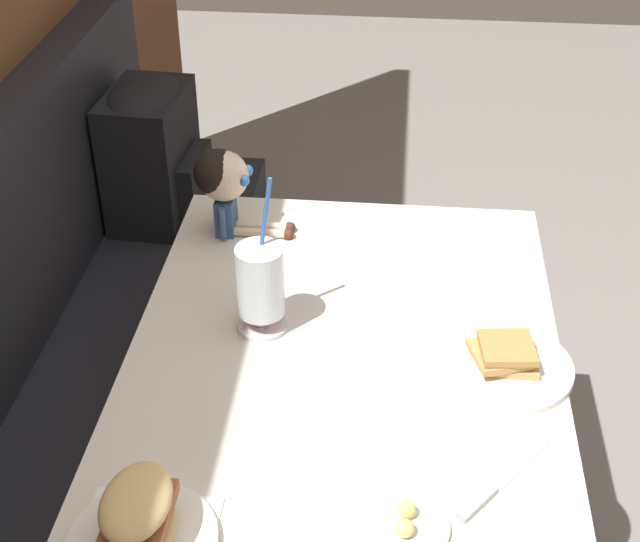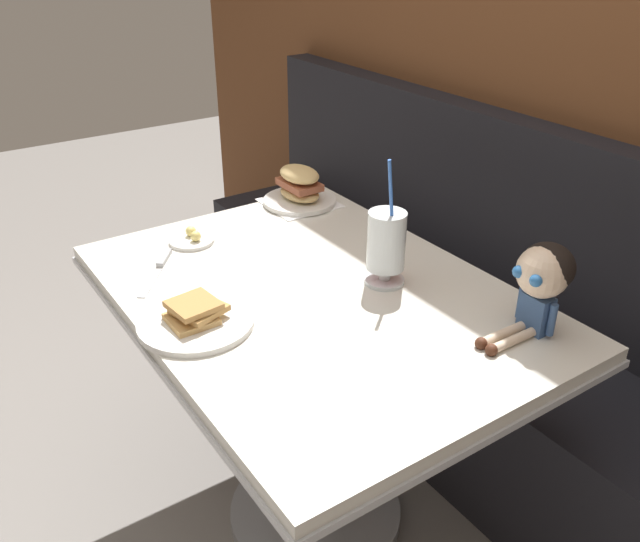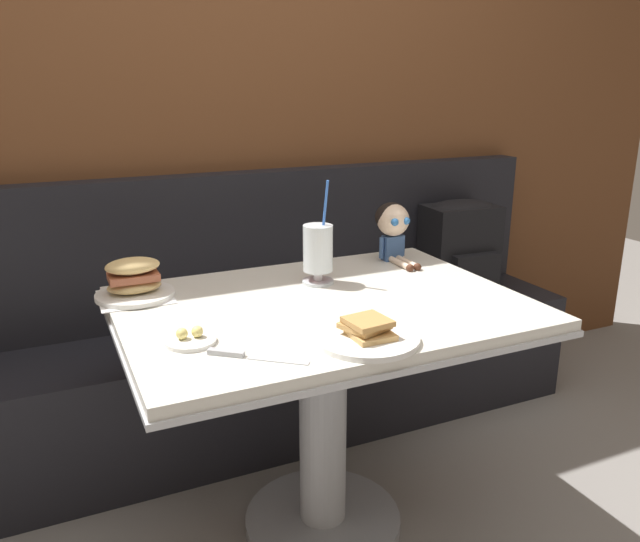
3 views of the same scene
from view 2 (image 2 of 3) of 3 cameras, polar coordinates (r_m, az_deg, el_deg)
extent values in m
cube|color=brown|center=(2.00, 21.79, 17.15)|extent=(4.40, 0.08, 2.40)
cube|color=black|center=(2.17, 12.81, -9.12)|extent=(2.60, 0.48, 0.45)
cube|color=black|center=(2.06, 17.99, 4.08)|extent=(2.60, 0.10, 0.55)
cube|color=silver|center=(1.57, -0.47, -2.19)|extent=(1.10, 0.80, 0.03)
cube|color=#B7BABF|center=(1.58, -0.46, -2.91)|extent=(1.11, 0.81, 0.02)
cylinder|color=#A5A8AD|center=(1.78, -0.42, -12.21)|extent=(0.14, 0.14, 0.65)
cylinder|color=gray|center=(2.02, -0.39, -19.73)|extent=(0.48, 0.48, 0.04)
cylinder|color=white|center=(1.46, -10.51, -4.30)|extent=(0.25, 0.25, 0.01)
cube|color=tan|center=(1.44, -10.89, -4.05)|extent=(0.10, 0.10, 0.01)
cube|color=tan|center=(1.45, -10.25, -3.22)|extent=(0.12, 0.12, 0.01)
cube|color=#B78447|center=(1.43, -10.71, -2.86)|extent=(0.10, 0.10, 0.01)
cylinder|color=silver|center=(1.60, 5.49, -0.80)|extent=(0.10, 0.10, 0.01)
cylinder|color=silver|center=(1.59, 5.52, -0.17)|extent=(0.03, 0.03, 0.03)
cylinder|color=silver|center=(1.55, 5.67, 2.59)|extent=(0.09, 0.09, 0.14)
cylinder|color=pink|center=(1.56, 5.64, 2.10)|extent=(0.08, 0.08, 0.11)
cylinder|color=blue|center=(1.50, 6.09, 5.60)|extent=(0.02, 0.04, 0.22)
cube|color=white|center=(2.04, -1.73, 5.80)|extent=(0.20, 0.20, 0.00)
cylinder|color=white|center=(2.04, -1.74, 6.01)|extent=(0.22, 0.22, 0.01)
ellipsoid|color=tan|center=(2.03, -1.75, 6.65)|extent=(0.15, 0.10, 0.04)
cube|color=#995138|center=(2.02, -1.76, 7.39)|extent=(0.14, 0.09, 0.02)
ellipsoid|color=tan|center=(2.01, -1.77, 8.25)|extent=(0.15, 0.10, 0.04)
cylinder|color=white|center=(1.82, -10.86, 2.55)|extent=(0.12, 0.12, 0.01)
sphere|color=#F4E07A|center=(1.83, -10.95, 3.35)|extent=(0.03, 0.03, 0.03)
sphere|color=#F4E07A|center=(1.80, -10.53, 2.94)|extent=(0.03, 0.03, 0.03)
cube|color=silver|center=(1.64, -14.27, -0.99)|extent=(0.12, 0.10, 0.00)
cube|color=#B2B5BA|center=(1.74, -13.13, 1.10)|extent=(0.08, 0.07, 0.01)
cube|color=#385689|center=(1.47, 17.90, -3.40)|extent=(0.06, 0.04, 0.08)
sphere|color=beige|center=(1.42, 18.47, -0.04)|extent=(0.11, 0.11, 0.11)
ellipsoid|color=black|center=(1.43, 18.83, 0.37)|extent=(0.11, 0.11, 0.10)
sphere|color=#2D6BB2|center=(1.40, 16.55, -0.06)|extent=(0.03, 0.03, 0.03)
sphere|color=#2D6BB2|center=(1.37, 17.90, -0.79)|extent=(0.03, 0.03, 0.03)
cylinder|color=beige|center=(1.44, 15.23, -5.23)|extent=(0.02, 0.12, 0.02)
cylinder|color=beige|center=(1.42, 16.05, -5.73)|extent=(0.02, 0.12, 0.02)
sphere|color=#4C2819|center=(1.40, 13.55, -6.02)|extent=(0.03, 0.03, 0.03)
sphere|color=#4C2819|center=(1.38, 14.38, -6.54)|extent=(0.03, 0.03, 0.03)
cylinder|color=#385689|center=(1.49, 16.74, -2.59)|extent=(0.02, 0.02, 0.07)
cylinder|color=#385689|center=(1.45, 19.15, -3.94)|extent=(0.02, 0.02, 0.07)
camera|label=1|loc=(2.54, -22.53, 33.37)|focal=51.39mm
camera|label=3|loc=(1.97, -57.21, 10.23)|focal=35.21mm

